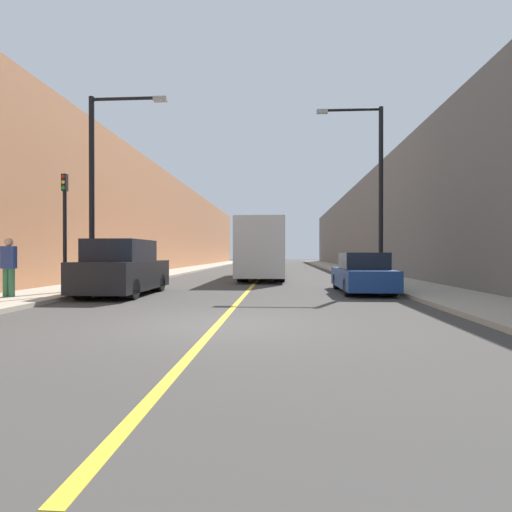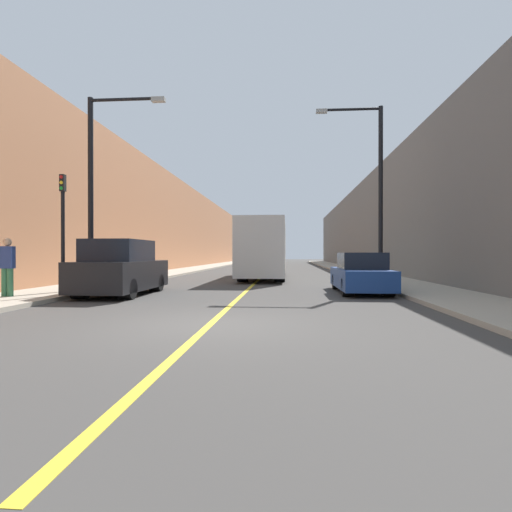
{
  "view_description": "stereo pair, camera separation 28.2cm",
  "coord_description": "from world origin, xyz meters",
  "px_view_note": "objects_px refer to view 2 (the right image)",
  "views": [
    {
      "loc": [
        1.32,
        -8.19,
        1.48
      ],
      "look_at": [
        0.01,
        12.26,
        1.36
      ],
      "focal_mm": 28.0,
      "sensor_mm": 36.0,
      "label": 1
    },
    {
      "loc": [
        1.6,
        -8.17,
        1.48
      ],
      "look_at": [
        0.01,
        12.26,
        1.36
      ],
      "focal_mm": 28.0,
      "sensor_mm": 36.0,
      "label": 2
    }
  ],
  "objects_px": {
    "street_lamp_right": "(375,182)",
    "pedestrian": "(7,266)",
    "parked_suv_left": "(121,270)",
    "car_right_near": "(361,275)",
    "street_lamp_left": "(98,178)",
    "traffic_light": "(63,229)",
    "bus": "(265,249)"
  },
  "relations": [
    {
      "from": "pedestrian",
      "to": "car_right_near",
      "type": "bearing_deg",
      "value": 16.57
    },
    {
      "from": "car_right_near",
      "to": "street_lamp_left",
      "type": "xyz_separation_m",
      "value": [
        -9.87,
        -0.81,
        3.63
      ]
    },
    {
      "from": "street_lamp_right",
      "to": "traffic_light",
      "type": "height_order",
      "value": "street_lamp_right"
    },
    {
      "from": "street_lamp_right",
      "to": "pedestrian",
      "type": "xyz_separation_m",
      "value": [
        -12.68,
        -6.33,
        -3.6
      ]
    },
    {
      "from": "street_lamp_left",
      "to": "street_lamp_right",
      "type": "height_order",
      "value": "street_lamp_right"
    },
    {
      "from": "bus",
      "to": "parked_suv_left",
      "type": "bearing_deg",
      "value": -113.99
    },
    {
      "from": "car_right_near",
      "to": "pedestrian",
      "type": "relative_size",
      "value": 2.45
    },
    {
      "from": "traffic_light",
      "to": "pedestrian",
      "type": "xyz_separation_m",
      "value": [
        -1.49,
        -0.58,
        -1.19
      ]
    },
    {
      "from": "street_lamp_left",
      "to": "parked_suv_left",
      "type": "bearing_deg",
      "value": -29.95
    },
    {
      "from": "bus",
      "to": "car_right_near",
      "type": "relative_size",
      "value": 2.35
    },
    {
      "from": "street_lamp_left",
      "to": "traffic_light",
      "type": "bearing_deg",
      "value": -95.26
    },
    {
      "from": "bus",
      "to": "parked_suv_left",
      "type": "height_order",
      "value": "bus"
    },
    {
      "from": "pedestrian",
      "to": "street_lamp_right",
      "type": "bearing_deg",
      "value": 26.55
    },
    {
      "from": "car_right_near",
      "to": "pedestrian",
      "type": "bearing_deg",
      "value": -163.43
    },
    {
      "from": "street_lamp_right",
      "to": "pedestrian",
      "type": "distance_m",
      "value": 14.62
    },
    {
      "from": "bus",
      "to": "pedestrian",
      "type": "xyz_separation_m",
      "value": [
        -7.42,
        -12.23,
        -0.69
      ]
    },
    {
      "from": "car_right_near",
      "to": "pedestrian",
      "type": "distance_m",
      "value": 12.05
    },
    {
      "from": "street_lamp_right",
      "to": "pedestrian",
      "type": "bearing_deg",
      "value": -153.45
    },
    {
      "from": "parked_suv_left",
      "to": "street_lamp_left",
      "type": "bearing_deg",
      "value": 150.05
    },
    {
      "from": "bus",
      "to": "pedestrian",
      "type": "bearing_deg",
      "value": -121.24
    },
    {
      "from": "bus",
      "to": "pedestrian",
      "type": "distance_m",
      "value": 14.32
    },
    {
      "from": "bus",
      "to": "parked_suv_left",
      "type": "distance_m",
      "value": 11.28
    },
    {
      "from": "bus",
      "to": "car_right_near",
      "type": "height_order",
      "value": "bus"
    },
    {
      "from": "street_lamp_left",
      "to": "pedestrian",
      "type": "relative_size",
      "value": 3.93
    },
    {
      "from": "parked_suv_left",
      "to": "street_lamp_right",
      "type": "bearing_deg",
      "value": 24.03
    },
    {
      "from": "street_lamp_left",
      "to": "bus",
      "type": "bearing_deg",
      "value": 59.13
    },
    {
      "from": "parked_suv_left",
      "to": "pedestrian",
      "type": "distance_m",
      "value": 3.45
    },
    {
      "from": "bus",
      "to": "pedestrian",
      "type": "relative_size",
      "value": 5.74
    },
    {
      "from": "bus",
      "to": "car_right_near",
      "type": "distance_m",
      "value": 9.78
    },
    {
      "from": "street_lamp_right",
      "to": "parked_suv_left",
      "type": "bearing_deg",
      "value": -155.97
    },
    {
      "from": "street_lamp_right",
      "to": "street_lamp_left",
      "type": "bearing_deg",
      "value": -161.36
    },
    {
      "from": "parked_suv_left",
      "to": "bus",
      "type": "bearing_deg",
      "value": 66.01
    }
  ]
}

